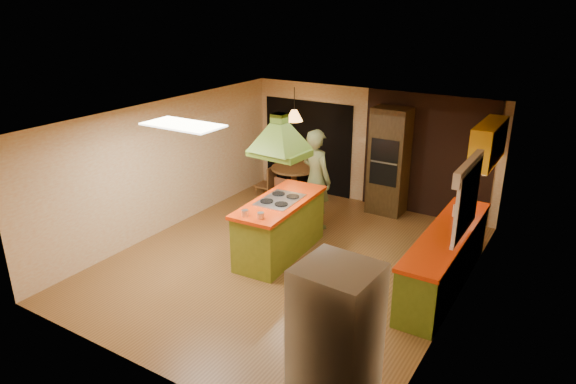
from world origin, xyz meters
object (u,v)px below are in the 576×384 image
Objects in this scene: dining_table at (294,177)px; canister_large at (457,211)px; man at (316,179)px; refrigerator at (335,347)px; wall_oven at (389,161)px; kitchen_island at (280,227)px.

dining_table is 4.10m from canister_large.
man is 10.10× the size of canister_large.
dining_table is at bearing 128.08° from refrigerator.
wall_oven is 2.15m from dining_table.
wall_oven reaches higher than refrigerator.
wall_oven is at bearing 10.98° from dining_table.
refrigerator is 4.02m from canister_large.
refrigerator is (2.58, -4.29, -0.06)m from man.
refrigerator is 1.82× the size of dining_table.
canister_large reaches higher than kitchen_island.
canister_large is (1.82, -1.70, -0.09)m from wall_oven.
refrigerator is 6.49m from dining_table.
refrigerator reaches higher than canister_large.
wall_oven reaches higher than kitchen_island.
man is (-0.05, 1.37, 0.47)m from kitchen_island.
wall_oven is (0.92, 1.43, 0.13)m from man.
kitchen_island is at bearing 134.20° from refrigerator.
wall_oven is at bearing -104.06° from man.
refrigerator is (2.53, -2.92, 0.40)m from kitchen_island.
man reaches higher than canister_large.
man is at bearing 174.22° from canister_large.
man is 0.88× the size of wall_oven.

